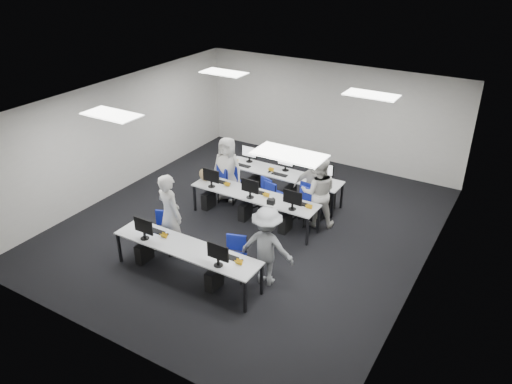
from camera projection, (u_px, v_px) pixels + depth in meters
The scene contains 23 objects.
room at pixel (250, 168), 11.26m from camera, with size 9.00×9.02×3.00m.
ceiling_panels at pixel (249, 104), 10.58m from camera, with size 5.20×4.60×0.02m.
desk_front at pixel (186, 249), 9.80m from camera, with size 3.20×0.70×0.73m.
desk_mid at pixel (254, 196), 11.78m from camera, with size 3.20×0.70×0.73m.
desk_back at pixel (282, 175), 12.85m from camera, with size 3.20×0.70×0.73m.
equipment_front at pixel (179, 260), 10.02m from camera, with size 2.51×0.41×1.19m.
equipment_mid at pixel (247, 207), 12.01m from camera, with size 2.91×0.41×1.19m.
equipment_back at pixel (289, 187), 12.93m from camera, with size 2.91×0.41×1.19m.
chair_0 at pixel (164, 239), 10.86m from camera, with size 0.57×0.59×0.89m.
chair_1 at pixel (235, 265), 10.02m from camera, with size 0.55×0.57×0.87m.
chair_2 at pixel (229, 190), 12.93m from camera, with size 0.54×0.57×0.90m.
chair_3 at pixel (261, 200), 12.49m from camera, with size 0.53×0.55×0.83m.
chair_4 at pixel (303, 210), 11.98m from camera, with size 0.53×0.57×0.93m.
chair_5 at pixel (229, 187), 13.09m from camera, with size 0.61×0.63×0.94m.
chair_6 at pixel (274, 200), 12.51m from camera, with size 0.48×0.50×0.81m.
chair_7 at pixel (312, 209), 12.04m from camera, with size 0.57×0.60×0.93m.
handbag at pixel (205, 175), 12.38m from camera, with size 0.37×0.23×0.30m, color olive.
student_0 at pixel (170, 214), 10.52m from camera, with size 0.68×0.44×1.85m, color beige.
student_1 at pixel (319, 192), 11.59m from camera, with size 0.83×0.65×1.71m, color beige.
student_2 at pixel (228, 169), 12.78m from camera, with size 0.82×0.54×1.69m, color beige.
student_3 at pixel (312, 188), 11.99m from camera, with size 0.89×0.37×1.52m, color beige.
photographer at pixel (267, 246), 9.61m from camera, with size 1.07×0.62×1.66m, color slate.
dslr_camera at pixel (271, 202), 9.35m from camera, with size 0.14×0.18×0.10m, color black.
Camera 1 is at (5.39, -8.74, 6.16)m, focal length 35.00 mm.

